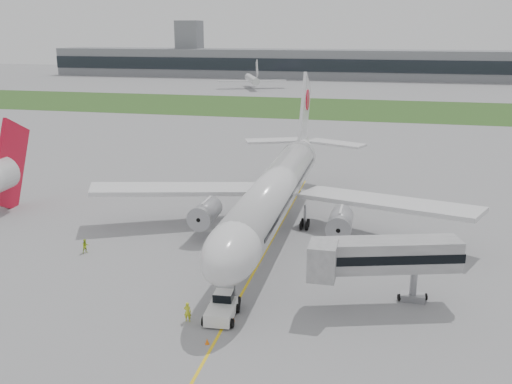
% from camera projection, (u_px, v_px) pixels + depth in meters
% --- Properties ---
extents(ground, '(600.00, 600.00, 0.00)m').
position_uv_depth(ground, '(268.00, 246.00, 65.80)').
color(ground, gray).
rests_on(ground, ground).
extents(apron_markings, '(70.00, 70.00, 0.04)m').
position_uv_depth(apron_markings, '(259.00, 263.00, 61.11)').
color(apron_markings, yellow).
rests_on(apron_markings, ground).
extents(grass_strip, '(600.00, 50.00, 0.02)m').
position_uv_depth(grass_strip, '(346.00, 109.00, 178.22)').
color(grass_strip, '#325921').
rests_on(grass_strip, ground).
extents(terminal_building, '(320.00, 22.30, 14.00)m').
position_uv_depth(terminal_building, '(363.00, 65.00, 279.23)').
color(terminal_building, gray).
rests_on(terminal_building, ground).
extents(control_tower, '(12.00, 12.00, 56.00)m').
position_uv_depth(control_tower, '(190.00, 76.00, 302.36)').
color(control_tower, gray).
rests_on(control_tower, ground).
extents(airliner, '(48.13, 53.95, 17.88)m').
position_uv_depth(airliner, '(277.00, 188.00, 68.79)').
color(airliner, silver).
rests_on(airliner, ground).
extents(pushback_tug, '(2.95, 4.15, 2.05)m').
position_uv_depth(pushback_tug, '(222.00, 307.00, 49.39)').
color(pushback_tug, white).
rests_on(pushback_tug, ground).
extents(jet_bridge, '(13.40, 7.40, 6.38)m').
position_uv_depth(jet_bridge, '(379.00, 256.00, 50.63)').
color(jet_bridge, '#B0B0B2').
rests_on(jet_bridge, ground).
extents(safety_cone_left, '(0.35, 0.35, 0.49)m').
position_uv_depth(safety_cone_left, '(207.00, 341.00, 45.36)').
color(safety_cone_left, orange).
rests_on(safety_cone_left, ground).
extents(safety_cone_right, '(0.41, 0.41, 0.57)m').
position_uv_depth(safety_cone_right, '(232.00, 318.00, 48.90)').
color(safety_cone_right, orange).
rests_on(safety_cone_right, ground).
extents(ground_crew_near, '(0.68, 0.48, 1.79)m').
position_uv_depth(ground_crew_near, '(188.00, 312.00, 48.71)').
color(ground_crew_near, '#C9D623').
rests_on(ground_crew_near, ground).
extents(ground_crew_far, '(0.97, 0.99, 1.61)m').
position_uv_depth(ground_crew_far, '(85.00, 246.00, 63.66)').
color(ground_crew_far, '#AACD22').
rests_on(ground_crew_far, ground).
extents(distant_aircraft_left, '(35.61, 33.67, 10.90)m').
position_uv_depth(distant_aircraft_left, '(252.00, 88.00, 237.74)').
color(distant_aircraft_left, silver).
rests_on(distant_aircraft_left, ground).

